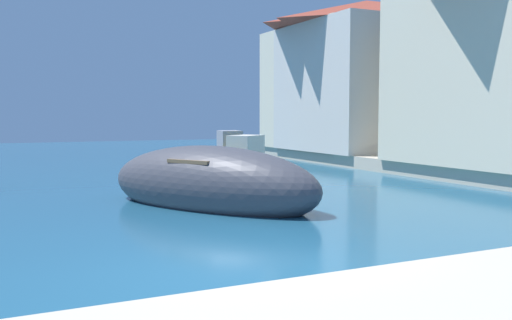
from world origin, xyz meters
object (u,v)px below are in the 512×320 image
(moored_boat_5, at_px, (231,157))
(waterfront_building_far, at_px, (347,76))
(quayside_tree, at_px, (490,74))
(waterfront_building_annex, at_px, (365,75))
(moored_boat_3, at_px, (249,167))
(moored_boat_1, at_px, (210,184))

(moored_boat_5, distance_m, waterfront_building_far, 8.33)
(moored_boat_5, xyz_separation_m, quayside_tree, (8.55, -5.41, 3.29))
(moored_boat_5, xyz_separation_m, waterfront_building_annex, (7.17, 0.66, 3.61))
(moored_boat_3, xyz_separation_m, moored_boat_5, (1.16, 4.31, 0.00))
(moored_boat_1, xyz_separation_m, waterfront_building_far, (11.45, 11.09, 3.54))
(waterfront_building_annex, bearing_deg, waterfront_building_far, 90.00)
(waterfront_building_far, height_order, quayside_tree, waterfront_building_far)
(moored_boat_1, bearing_deg, moored_boat_3, 115.54)
(moored_boat_3, distance_m, waterfront_building_far, 11.18)
(moored_boat_3, distance_m, moored_boat_5, 4.46)
(waterfront_building_annex, distance_m, waterfront_building_far, 1.54)
(moored_boat_5, height_order, waterfront_building_far, waterfront_building_far)
(quayside_tree, bearing_deg, waterfront_building_far, 100.30)
(waterfront_building_far, bearing_deg, quayside_tree, -79.70)
(moored_boat_3, xyz_separation_m, waterfront_building_far, (8.33, 6.52, 3.62))
(waterfront_building_annex, bearing_deg, moored_boat_1, -140.19)
(moored_boat_3, distance_m, waterfront_building_annex, 10.35)
(waterfront_building_annex, relative_size, waterfront_building_far, 0.94)
(moored_boat_3, distance_m, quayside_tree, 10.32)
(quayside_tree, bearing_deg, moored_boat_3, 173.55)
(moored_boat_3, bearing_deg, quayside_tree, -43.60)
(moored_boat_1, xyz_separation_m, waterfront_building_annex, (11.45, 9.55, 3.53))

